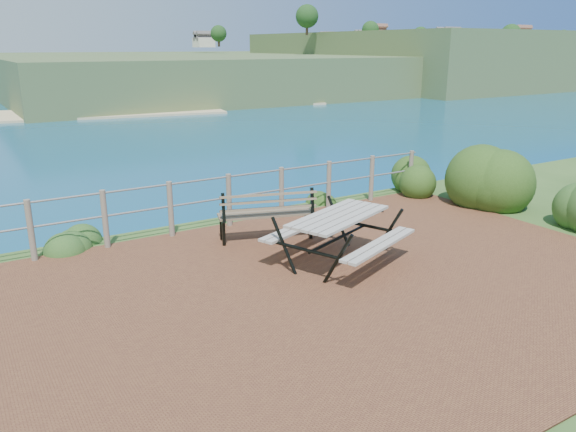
# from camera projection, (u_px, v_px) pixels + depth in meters

# --- Properties ---
(ground) EXTENTS (10.00, 7.00, 0.12)m
(ground) POSITION_uv_depth(u_px,v_px,m) (333.00, 288.00, 7.96)
(ground) COLOR brown
(ground) RESTS_ON ground
(safety_railing) EXTENTS (9.40, 0.10, 1.00)m
(safety_railing) POSITION_uv_depth(u_px,v_px,m) (229.00, 197.00, 10.53)
(safety_railing) COLOR #6B5B4C
(safety_railing) RESTS_ON ground
(distant_bay) EXTENTS (290.00, 232.36, 24.00)m
(distant_bay) POSITION_uv_depth(u_px,v_px,m) (379.00, 56.00, 260.17)
(distant_bay) COLOR #3D5E2F
(distant_bay) RESTS_ON ground
(picnic_table) EXTENTS (2.01, 1.52, 0.78)m
(picnic_table) POSITION_uv_depth(u_px,v_px,m) (338.00, 234.00, 8.73)
(picnic_table) COLOR #9C958C
(picnic_table) RESTS_ON ground
(park_bench) EXTENTS (1.72, 0.90, 0.94)m
(park_bench) POSITION_uv_depth(u_px,v_px,m) (266.00, 206.00, 9.77)
(park_bench) COLOR brown
(park_bench) RESTS_ON ground
(shrub_right_front) EXTENTS (1.53, 1.53, 2.17)m
(shrub_right_front) POSITION_uv_depth(u_px,v_px,m) (496.00, 205.00, 12.12)
(shrub_right_front) COLOR #1F3E13
(shrub_right_front) RESTS_ON ground
(shrub_right_edge) EXTENTS (1.01, 1.01, 1.45)m
(shrub_right_edge) POSITION_uv_depth(u_px,v_px,m) (419.00, 192.00, 13.17)
(shrub_right_edge) COLOR #1F3E13
(shrub_right_edge) RESTS_ON ground
(shrub_lip_west) EXTENTS (0.72, 0.72, 0.45)m
(shrub_lip_west) POSITION_uv_depth(u_px,v_px,m) (76.00, 246.00, 9.62)
(shrub_lip_west) COLOR #26521F
(shrub_lip_west) RESTS_ON ground
(shrub_lip_east) EXTENTS (0.66, 0.66, 0.36)m
(shrub_lip_east) POSITION_uv_depth(u_px,v_px,m) (323.00, 200.00, 12.48)
(shrub_lip_east) COLOR #1F3E13
(shrub_lip_east) RESTS_ON ground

